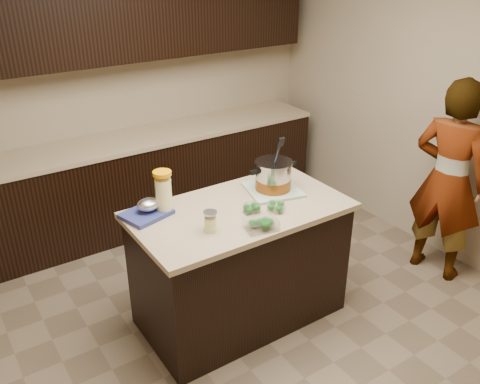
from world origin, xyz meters
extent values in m
plane|color=brown|center=(0.00, 0.00, 0.00)|extent=(4.00, 4.00, 0.00)
cube|color=tan|center=(0.00, 2.00, 1.35)|extent=(4.00, 0.04, 2.70)
cube|color=tan|center=(2.00, 0.00, 1.35)|extent=(0.04, 4.00, 2.70)
cube|color=black|center=(0.00, 1.70, 0.43)|extent=(3.60, 0.60, 0.86)
cube|color=tan|center=(0.00, 1.70, 0.88)|extent=(3.60, 0.63, 0.04)
cube|color=black|center=(0.00, 1.82, 1.95)|extent=(3.60, 0.35, 0.75)
cube|color=black|center=(0.00, 0.00, 0.43)|extent=(1.40, 0.75, 0.86)
cube|color=tan|center=(0.00, 0.00, 0.88)|extent=(1.46, 0.81, 0.04)
cube|color=#5E8056|center=(0.34, 0.09, 0.91)|extent=(0.44, 0.44, 0.02)
cylinder|color=#B7B7BC|center=(0.34, 0.09, 1.02)|extent=(0.27, 0.27, 0.20)
cylinder|color=brown|center=(0.34, 0.09, 0.96)|extent=(0.27, 0.27, 0.08)
cylinder|color=#B7B7BC|center=(0.34, 0.09, 1.12)|extent=(0.29, 0.29, 0.01)
cube|color=black|center=(0.19, 0.10, 1.08)|extent=(0.06, 0.04, 0.03)
cube|color=black|center=(0.50, 0.08, 1.08)|extent=(0.06, 0.04, 0.03)
cylinder|color=black|center=(0.34, 0.06, 1.18)|extent=(0.03, 0.11, 0.24)
cylinder|color=#EFEA92|center=(-0.45, 0.22, 1.02)|extent=(0.14, 0.14, 0.24)
cylinder|color=white|center=(-0.45, 0.22, 1.04)|extent=(0.15, 0.15, 0.27)
cylinder|color=orange|center=(-0.45, 0.22, 1.18)|extent=(0.16, 0.16, 0.02)
cylinder|color=#EFEA92|center=(-0.32, -0.15, 0.95)|extent=(0.08, 0.08, 0.09)
cylinder|color=white|center=(-0.32, -0.15, 0.96)|extent=(0.09, 0.09, 0.12)
cylinder|color=silver|center=(-0.32, -0.15, 1.03)|extent=(0.09, 0.09, 0.02)
cylinder|color=silver|center=(0.03, -0.09, 0.93)|extent=(0.15, 0.15, 0.06)
cylinder|color=silver|center=(0.18, -0.16, 0.93)|extent=(0.16, 0.16, 0.06)
cube|color=silver|center=(-0.04, -0.31, 0.94)|extent=(0.22, 0.18, 0.07)
cube|color=navy|center=(-0.57, 0.25, 0.91)|extent=(0.35, 0.31, 0.03)
ellipsoid|color=silver|center=(-0.55, 0.25, 0.97)|extent=(0.15, 0.12, 0.08)
imported|color=gray|center=(1.70, -0.40, 0.82)|extent=(0.51, 0.67, 1.64)
camera|label=1|loc=(-1.66, -2.51, 2.49)|focal=38.00mm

